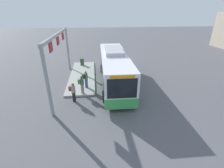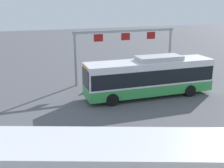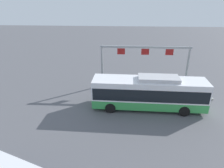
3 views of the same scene
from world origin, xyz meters
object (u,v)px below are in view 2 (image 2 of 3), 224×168
object	(u,v)px
person_boarding	(112,77)
bus_main	(149,76)
person_waiting_near	(125,77)
trash_bin	(185,73)
person_waiting_mid	(98,78)

from	to	relation	value
person_boarding	bus_main	bearing A→B (deg)	24.59
person_boarding	person_waiting_near	size ratio (longest dim) A/B	1.00
bus_main	person_boarding	xyz separation A→B (m)	(2.24, -3.19, -0.76)
bus_main	person_waiting_near	world-z (taller)	bus_main
bus_main	trash_bin	xyz separation A→B (m)	(-6.13, -3.65, -1.20)
bus_main	person_waiting_near	bearing A→B (deg)	-68.77
bus_main	person_boarding	world-z (taller)	bus_main
person_waiting_near	bus_main	bearing A→B (deg)	-10.37
bus_main	person_waiting_mid	bearing A→B (deg)	-47.56
person_waiting_near	person_waiting_mid	bearing A→B (deg)	-142.81
person_waiting_near	trash_bin	xyz separation A→B (m)	(-7.16, -0.77, -0.44)
person_boarding	person_waiting_near	world-z (taller)	same
bus_main	person_waiting_mid	size ratio (longest dim) A/B	6.65
person_waiting_mid	bus_main	bearing A→B (deg)	63.07
person_waiting_near	person_boarding	bearing A→B (deg)	-134.88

